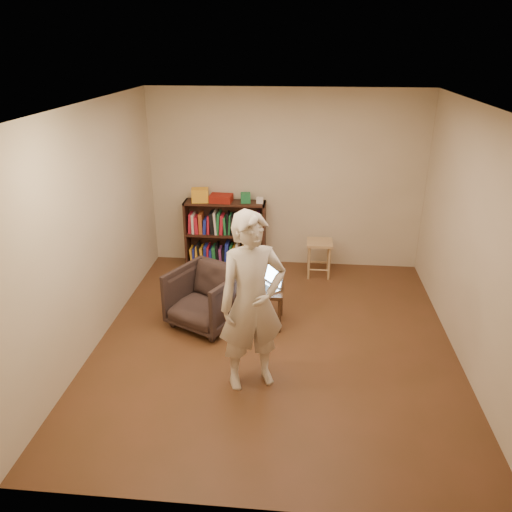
# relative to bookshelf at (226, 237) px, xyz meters

# --- Properties ---
(floor) EXTENTS (4.50, 4.50, 0.00)m
(floor) POSITION_rel_bookshelf_xyz_m (0.88, -2.09, -0.44)
(floor) COLOR #482D17
(floor) RESTS_ON ground
(ceiling) EXTENTS (4.50, 4.50, 0.00)m
(ceiling) POSITION_rel_bookshelf_xyz_m (0.88, -2.09, 2.16)
(ceiling) COLOR silver
(ceiling) RESTS_ON wall_back
(wall_back) EXTENTS (4.00, 0.00, 4.00)m
(wall_back) POSITION_rel_bookshelf_xyz_m (0.88, 0.16, 0.86)
(wall_back) COLOR beige
(wall_back) RESTS_ON floor
(wall_left) EXTENTS (0.00, 4.50, 4.50)m
(wall_left) POSITION_rel_bookshelf_xyz_m (-1.12, -2.09, 0.86)
(wall_left) COLOR beige
(wall_left) RESTS_ON floor
(wall_right) EXTENTS (0.00, 4.50, 4.50)m
(wall_right) POSITION_rel_bookshelf_xyz_m (2.88, -2.09, 0.86)
(wall_right) COLOR beige
(wall_right) RESTS_ON floor
(bookshelf) EXTENTS (1.20, 0.30, 1.00)m
(bookshelf) POSITION_rel_bookshelf_xyz_m (0.00, 0.00, 0.00)
(bookshelf) COLOR black
(bookshelf) RESTS_ON floor
(box_yellow) EXTENTS (0.27, 0.21, 0.20)m
(box_yellow) POSITION_rel_bookshelf_xyz_m (-0.36, -0.04, 0.66)
(box_yellow) COLOR gold
(box_yellow) RESTS_ON bookshelf
(red_cloth) EXTENTS (0.34, 0.26, 0.11)m
(red_cloth) POSITION_rel_bookshelf_xyz_m (-0.05, -0.01, 0.61)
(red_cloth) COLOR maroon
(red_cloth) RESTS_ON bookshelf
(box_green) EXTENTS (0.16, 0.16, 0.14)m
(box_green) POSITION_rel_bookshelf_xyz_m (0.31, -0.01, 0.63)
(box_green) COLOR #1D6D39
(box_green) RESTS_ON bookshelf
(box_white) EXTENTS (0.10, 0.10, 0.08)m
(box_white) POSITION_rel_bookshelf_xyz_m (0.52, -0.01, 0.60)
(box_white) COLOR silver
(box_white) RESTS_ON bookshelf
(stool) EXTENTS (0.36, 0.36, 0.53)m
(stool) POSITION_rel_bookshelf_xyz_m (1.40, -0.27, -0.01)
(stool) COLOR #A1854E
(stool) RESTS_ON floor
(armchair) EXTENTS (1.02, 1.03, 0.70)m
(armchair) POSITION_rel_bookshelf_xyz_m (0.03, -1.78, -0.09)
(armchair) COLOR #312420
(armchair) RESTS_ON floor
(side_table) EXTENTS (0.46, 0.46, 0.47)m
(side_table) POSITION_rel_bookshelf_xyz_m (0.72, -1.70, -0.05)
(side_table) COLOR black
(side_table) RESTS_ON floor
(laptop) EXTENTS (0.49, 0.50, 0.28)m
(laptop) POSITION_rel_bookshelf_xyz_m (0.75, -1.68, 0.10)
(laptop) COLOR #B1B2B6
(laptop) RESTS_ON side_table
(person) EXTENTS (0.77, 0.66, 1.79)m
(person) POSITION_rel_bookshelf_xyz_m (0.70, -2.85, 0.46)
(person) COLOR beige
(person) RESTS_ON floor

